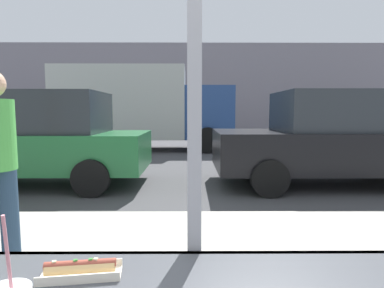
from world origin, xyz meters
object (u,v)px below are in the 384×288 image
at_px(parked_car_green, 40,139).
at_px(box_truck, 141,106).
at_px(parked_car_black, 331,139).
at_px(hotdog_tray_near, 81,269).

height_order(parked_car_green, box_truck, box_truck).
relative_size(parked_car_green, box_truck, 0.65).
distance_m(parked_car_black, box_truck, 7.47).
height_order(parked_car_black, box_truck, box_truck).
bearing_deg(parked_car_black, hotdog_tray_near, -120.59).
xyz_separation_m(hotdog_tray_near, box_truck, (-1.50, 11.05, 0.70)).
bearing_deg(box_truck, parked_car_green, -100.35).
bearing_deg(parked_car_black, parked_car_green, 180.00).
height_order(hotdog_tray_near, box_truck, box_truck).
height_order(hotdog_tray_near, parked_car_black, parked_car_black).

